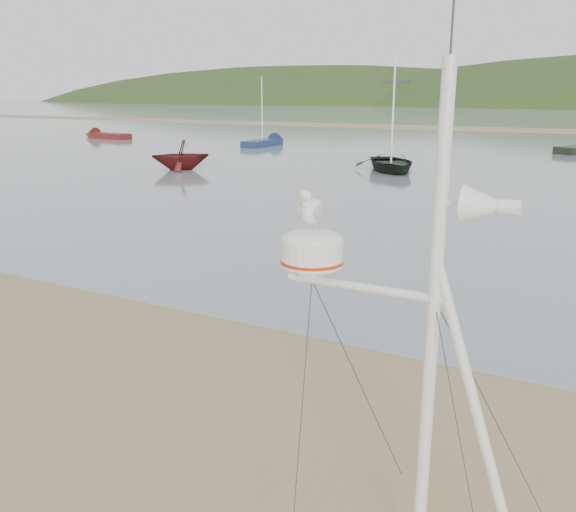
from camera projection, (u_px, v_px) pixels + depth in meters
The scene contains 7 objects.
ground at pixel (79, 421), 8.03m from camera, with size 560.00×560.00×0.00m, color #8A754F.
sandbar at pixel (565, 131), 67.40m from camera, with size 560.00×7.00×0.07m, color #8A754F.
mast_rig at pixel (416, 437), 5.27m from camera, with size 2.40×2.56×5.42m.
boat_dark at pixel (392, 129), 32.49m from camera, with size 3.27×0.95×4.58m, color black.
boat_red at pixel (180, 141), 33.43m from camera, with size 2.68×1.64×3.11m, color #521412.
dinghy_red_far at pixel (100, 135), 57.46m from camera, with size 6.00×2.10×1.43m.
sailboat_blue_near at pixel (271, 142), 49.76m from camera, with size 1.50×5.82×5.80m.
Camera 1 is at (5.87, -5.00, 4.19)m, focal length 38.00 mm.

